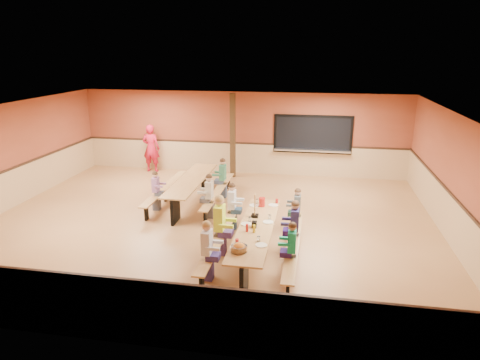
# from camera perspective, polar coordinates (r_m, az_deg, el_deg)

# --- Properties ---
(ground) EXTENTS (12.00, 12.00, 0.00)m
(ground) POSITION_cam_1_polar(r_m,az_deg,el_deg) (11.54, -4.16, -5.73)
(ground) COLOR #905F36
(ground) RESTS_ON ground
(room_envelope) EXTENTS (12.04, 10.04, 3.02)m
(room_envelope) POSITION_cam_1_polar(r_m,az_deg,el_deg) (11.29, -4.23, -2.50)
(room_envelope) COLOR brown
(room_envelope) RESTS_ON ground
(kitchen_pass_through) EXTENTS (2.78, 0.28, 1.38)m
(kitchen_pass_through) POSITION_cam_1_polar(r_m,az_deg,el_deg) (15.55, 9.66, 5.81)
(kitchen_pass_through) COLOR black
(kitchen_pass_through) RESTS_ON ground
(structural_post) EXTENTS (0.18, 0.18, 3.00)m
(structural_post) POSITION_cam_1_polar(r_m,az_deg,el_deg) (15.27, -0.97, 5.88)
(structural_post) COLOR #312110
(structural_post) RESTS_ON ground
(cafeteria_table_main) EXTENTS (1.91, 3.70, 0.74)m
(cafeteria_table_main) POSITION_cam_1_polar(r_m,az_deg,el_deg) (9.50, 2.12, -7.44)
(cafeteria_table_main) COLOR #AD7D45
(cafeteria_table_main) RESTS_ON ground
(cafeteria_table_second) EXTENTS (1.91, 3.70, 0.74)m
(cafeteria_table_second) POSITION_cam_1_polar(r_m,az_deg,el_deg) (12.91, -6.50, -0.79)
(cafeteria_table_second) COLOR #AD7D45
(cafeteria_table_second) RESTS_ON ground
(seated_child_white_left) EXTENTS (0.39, 0.32, 1.24)m
(seated_child_white_left) POSITION_cam_1_polar(r_m,az_deg,el_deg) (8.64, -4.41, -9.41)
(seated_child_white_left) COLOR silver
(seated_child_white_left) RESTS_ON ground
(seated_adult_yellow) EXTENTS (0.45, 0.37, 1.38)m
(seated_adult_yellow) POSITION_cam_1_polar(r_m,az_deg,el_deg) (9.62, -2.73, -6.07)
(seated_adult_yellow) COLOR #DDFF36
(seated_adult_yellow) RESTS_ON ground
(seated_child_grey_left) EXTENTS (0.37, 0.31, 1.22)m
(seated_child_grey_left) POSITION_cam_1_polar(r_m,az_deg,el_deg) (10.94, -1.07, -3.56)
(seated_child_grey_left) COLOR silver
(seated_child_grey_left) RESTS_ON ground
(seated_child_teal_right) EXTENTS (0.35, 0.29, 1.17)m
(seated_child_teal_right) POSITION_cam_1_polar(r_m,az_deg,el_deg) (8.80, 6.89, -9.23)
(seated_child_teal_right) COLOR #189C74
(seated_child_teal_right) RESTS_ON ground
(seated_child_navy_right) EXTENTS (0.39, 0.32, 1.25)m
(seated_child_navy_right) POSITION_cam_1_polar(r_m,az_deg,el_deg) (9.73, 7.28, -6.31)
(seated_child_navy_right) COLOR navy
(seated_child_navy_right) RESTS_ON ground
(seated_child_char_right) EXTENTS (0.34, 0.28, 1.16)m
(seated_child_char_right) POSITION_cam_1_polar(r_m,az_deg,el_deg) (10.84, 7.61, -4.10)
(seated_child_char_right) COLOR #42494C
(seated_child_char_right) RESTS_ON ground
(seated_child_purple_sec) EXTENTS (0.33, 0.27, 1.14)m
(seated_child_purple_sec) POSITION_cam_1_polar(r_m,az_deg,el_deg) (12.47, -11.14, -1.46)
(seated_child_purple_sec) COLOR #915F8D
(seated_child_purple_sec) RESTS_ON ground
(seated_child_green_sec) EXTENTS (0.38, 0.31, 1.24)m
(seated_child_green_sec) POSITION_cam_1_polar(r_m,az_deg,el_deg) (13.29, -2.31, 0.24)
(seated_child_green_sec) COLOR #367554
(seated_child_green_sec) RESTS_ON ground
(seated_child_tan_sec) EXTENTS (0.38, 0.31, 1.23)m
(seated_child_tan_sec) POSITION_cam_1_polar(r_m,az_deg,el_deg) (11.70, -4.10, -2.19)
(seated_child_tan_sec) COLOR #BAB098
(seated_child_tan_sec) RESTS_ON ground
(standing_woman) EXTENTS (0.67, 0.45, 1.80)m
(standing_woman) POSITION_cam_1_polar(r_m,az_deg,el_deg) (16.42, -11.77, 4.18)
(standing_woman) COLOR red
(standing_woman) RESTS_ON ground
(punch_pitcher) EXTENTS (0.16, 0.16, 0.22)m
(punch_pitcher) POSITION_cam_1_polar(r_m,az_deg,el_deg) (10.56, 2.94, -2.96)
(punch_pitcher) COLOR red
(punch_pitcher) RESTS_ON cafeteria_table_main
(chip_bowl) EXTENTS (0.32, 0.32, 0.15)m
(chip_bowl) POSITION_cam_1_polar(r_m,az_deg,el_deg) (8.30, -0.12, -9.02)
(chip_bowl) COLOR orange
(chip_bowl) RESTS_ON cafeteria_table_main
(napkin_dispenser) EXTENTS (0.10, 0.14, 0.13)m
(napkin_dispenser) POSITION_cam_1_polar(r_m,az_deg,el_deg) (9.36, 1.92, -5.94)
(napkin_dispenser) COLOR black
(napkin_dispenser) RESTS_ON cafeteria_table_main
(condiment_mustard) EXTENTS (0.06, 0.06, 0.17)m
(condiment_mustard) POSITION_cam_1_polar(r_m,az_deg,el_deg) (9.10, 1.89, -6.51)
(condiment_mustard) COLOR yellow
(condiment_mustard) RESTS_ON cafeteria_table_main
(condiment_ketchup) EXTENTS (0.06, 0.06, 0.17)m
(condiment_ketchup) POSITION_cam_1_polar(r_m,az_deg,el_deg) (9.14, 0.93, -6.40)
(condiment_ketchup) COLOR #B2140F
(condiment_ketchup) RESTS_ON cafeteria_table_main
(table_paddle) EXTENTS (0.16, 0.16, 0.56)m
(table_paddle) POSITION_cam_1_polar(r_m,az_deg,el_deg) (9.89, 2.01, -4.20)
(table_paddle) COLOR black
(table_paddle) RESTS_ON cafeteria_table_main
(place_settings) EXTENTS (0.65, 3.30, 0.11)m
(place_settings) POSITION_cam_1_polar(r_m,az_deg,el_deg) (9.39, 2.14, -5.95)
(place_settings) COLOR beige
(place_settings) RESTS_ON cafeteria_table_main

